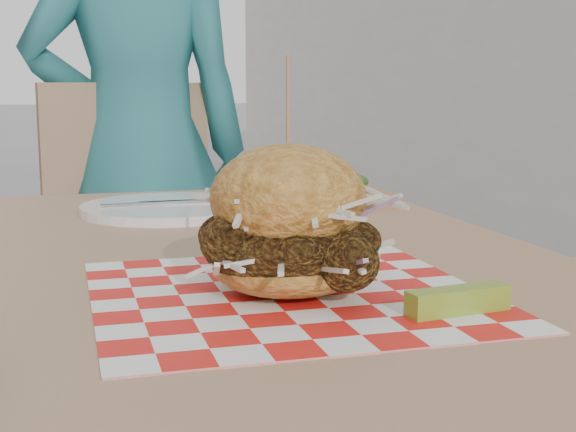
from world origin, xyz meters
name	(u,v)px	position (x,y,z in m)	size (l,w,h in m)	color
diner	(139,151)	(0.00, 1.41, 0.78)	(0.57, 0.37, 1.56)	#297377
patio_table	(210,325)	(-0.03, 0.25, 0.67)	(0.80, 1.20, 0.75)	tan
patio_chair	(126,248)	(-0.05, 1.32, 0.55)	(0.48, 0.49, 0.95)	tan
paper_liner	(288,294)	(0.01, 0.07, 0.75)	(0.36, 0.36, 0.00)	red
sandwich	(288,229)	(0.01, 0.07, 0.81)	(0.19, 0.19, 0.22)	#C98B38
pickle_spear	(458,300)	(0.13, -0.03, 0.76)	(0.10, 0.02, 0.02)	#85A530
place_setting	(169,208)	(-0.03, 0.59, 0.76)	(0.27, 0.27, 0.02)	white
kraft_tray	(341,192)	(0.24, 0.59, 0.77)	(0.15, 0.12, 0.06)	#976945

